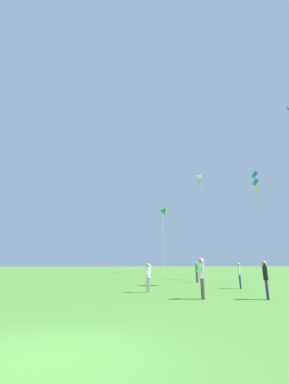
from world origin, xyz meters
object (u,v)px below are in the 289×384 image
Objects in this scene: person_far_back at (202,274)px; person_in_red_shirt at (239,273)px; person_in_blue_jacket at (265,276)px; kite_teal_box at (255,180)px; kite_white_distant at (198,177)px; person_near_tree at (148,275)px; person_child_small at (197,270)px; kite_green_small at (163,211)px.

person_far_back is 6.20m from person_in_red_shirt.
person_far_back is 1.08× the size of person_in_blue_jacket.
kite_white_distant is at bearing 85.60° from kite_teal_box.
person_near_tree is 5.97m from person_in_blue_jacket.
person_near_tree is (-15.42, -25.62, -15.53)m from kite_white_distant.
person_in_blue_jacket reaches higher than person_near_tree.
kite_teal_box reaches higher than person_far_back.
person_in_blue_jacket is at bearing -110.41° from kite_white_distant.
person_near_tree is at bearing -130.23° from person_child_small.
kite_teal_box is at bearing -94.40° from kite_white_distant.
kite_teal_box is 19.03m from person_near_tree.
person_in_blue_jacket is at bearing -110.48° from person_in_red_shirt.
kite_white_distant is 25.74m from person_child_small.
kite_teal_box reaches higher than person_in_blue_jacket.
person_far_back is at bearing -112.84° from person_child_small.
person_far_back is at bearing -137.21° from person_in_red_shirt.
kite_green_small is 7.05× the size of person_far_back.
kite_green_small reaches higher than kite_teal_box.
kite_white_distant reaches higher than person_near_tree.
kite_green_small is at bearing 79.84° from person_in_blue_jacket.
person_child_small is at bearing -100.77° from kite_green_small.
kite_white_distant is 35.24m from person_in_blue_jacket.
person_in_blue_jacket is at bearing -100.16° from kite_green_small.
kite_white_distant is at bearing 69.59° from person_in_blue_jacket.
kite_white_distant is 10.84× the size of person_in_red_shirt.
person_child_small is (4.43, 10.53, -0.04)m from person_far_back.
kite_white_distant is 30.57m from person_in_red_shirt.
kite_white_distant reaches higher than kite_green_small.
person_in_red_shirt is (6.24, 0.93, 0.02)m from person_near_tree.
person_near_tree is at bearing -121.05° from kite_white_distant.
person_child_small is (-7.99, -1.36, -9.33)m from kite_teal_box.
kite_green_small reaches higher than person_in_blue_jacket.
person_in_red_shirt is at bearing -98.45° from kite_green_small.
person_in_blue_jacket is at bearing -16.00° from person_far_back.
kite_teal_box is 7.06× the size of person_in_blue_jacket.
person_in_blue_jacket is (-1.86, -4.98, 0.03)m from person_in_red_shirt.
kite_green_small reaches higher than person_far_back.
kite_teal_box is at bearing 31.36° from person_near_tree.
kite_white_distant reaches higher than person_in_blue_jacket.
person_child_small is at bearing 67.16° from person_far_back.
person_far_back is 1.14× the size of person_near_tree.
person_far_back is at bearing -136.26° from kite_teal_box.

